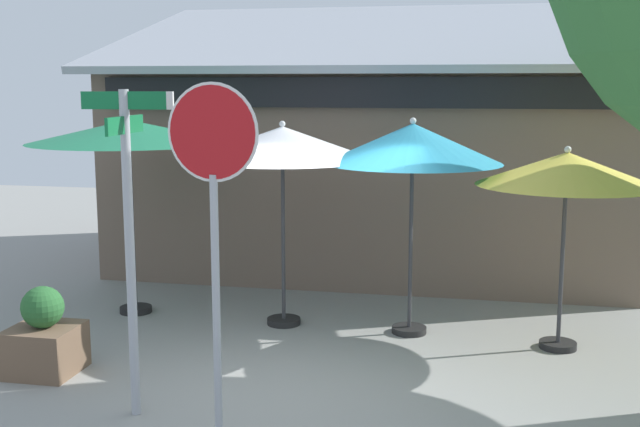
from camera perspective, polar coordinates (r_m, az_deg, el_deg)
The scene contains 9 objects.
ground_plane at distance 8.70m, azimuth -1.69°, elevation -12.07°, with size 28.00×28.00×0.10m, color gray.
cafe_building at distance 13.89m, azimuth 3.95°, elevation 3.77°, with size 8.77×5.19×4.66m.
street_sign_post at distance 7.47m, azimuth -13.64°, elevation -0.63°, with size 0.87×0.81×3.08m.
stop_sign at distance 6.72m, azimuth -7.70°, elevation 1.54°, with size 0.83×0.13×3.15m.
patio_umbrella_forest_green_left at distance 10.87m, azimuth -13.66°, elevation 5.69°, with size 2.69×2.69×2.72m.
patio_umbrella_ivory_center at distance 10.04m, azimuth -2.73°, elevation 5.02°, with size 2.34×2.34×2.67m.
patio_umbrella_teal_right at distance 9.73m, azimuth 6.72°, elevation 4.95°, with size 2.21×2.21×2.72m.
patio_umbrella_mustard_far_right at distance 9.53m, azimuth 17.42°, elevation 2.97°, with size 2.09×2.09×2.42m.
sidewalk_planter at distance 9.19m, azimuth -19.32°, elevation -8.52°, with size 0.71×0.71×0.97m.
Camera 1 is at (1.88, -7.88, 3.13)m, focal length 44.22 mm.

